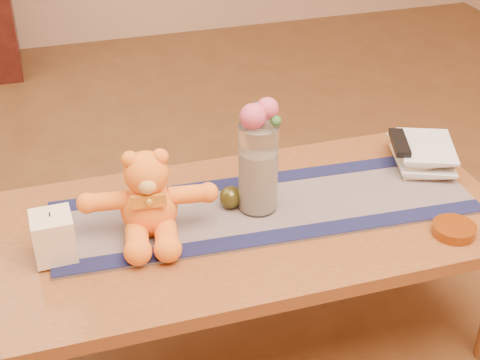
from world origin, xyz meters
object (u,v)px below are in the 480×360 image
object	(u,v)px
teddy_bear	(148,193)
tv_remote	(400,143)
pillar_candle	(53,236)
amber_dish	(454,230)
bronze_ball	(231,197)
glass_vase	(258,168)
book_bottom	(396,162)

from	to	relation	value
teddy_bear	tv_remote	bearing A→B (deg)	16.27
pillar_candle	amber_dish	distance (m)	1.06
bronze_ball	amber_dish	xyz separation A→B (m)	(0.54, -0.29, -0.03)
tv_remote	glass_vase	bearing A→B (deg)	-149.77
glass_vase	tv_remote	bearing A→B (deg)	11.43
teddy_bear	book_bottom	distance (m)	0.83
bronze_ball	tv_remote	size ratio (longest dim) A/B	0.40
pillar_candle	book_bottom	distance (m)	1.08
tv_remote	amber_dish	xyz separation A→B (m)	(-0.02, -0.37, -0.07)
glass_vase	bronze_ball	size ratio (longest dim) A/B	4.02
teddy_bear	glass_vase	world-z (taller)	glass_vase
teddy_bear	amber_dish	size ratio (longest dim) A/B	2.92
teddy_bear	pillar_candle	bearing A→B (deg)	-162.55
pillar_candle	teddy_bear	bearing A→B (deg)	9.41
bronze_ball	tv_remote	world-z (taller)	tv_remote
bronze_ball	glass_vase	bearing A→B (deg)	-18.96
tv_remote	amber_dish	size ratio (longest dim) A/B	1.36
amber_dish	tv_remote	bearing A→B (deg)	86.18
glass_vase	bronze_ball	bearing A→B (deg)	161.04
amber_dish	teddy_bear	bearing A→B (deg)	162.10
bronze_ball	tv_remote	xyz separation A→B (m)	(0.57, 0.08, 0.04)
teddy_bear	glass_vase	distance (m)	0.31
teddy_bear	tv_remote	world-z (taller)	teddy_bear
pillar_candle	tv_remote	size ratio (longest dim) A/B	0.77
book_bottom	amber_dish	size ratio (longest dim) A/B	1.90
glass_vase	bronze_ball	world-z (taller)	glass_vase
tv_remote	amber_dish	world-z (taller)	tv_remote
amber_dish	book_bottom	bearing A→B (deg)	85.79
pillar_candle	book_bottom	world-z (taller)	pillar_candle
tv_remote	amber_dish	distance (m)	0.38
teddy_bear	tv_remote	xyz separation A→B (m)	(0.81, 0.12, -0.04)
book_bottom	bronze_ball	bearing A→B (deg)	-155.73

